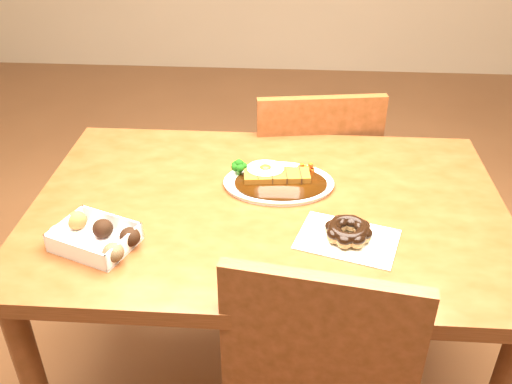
# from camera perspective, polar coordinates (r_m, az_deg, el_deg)

# --- Properties ---
(table) EXTENTS (1.20, 0.80, 0.75)m
(table) POSITION_cam_1_polar(r_m,az_deg,el_deg) (1.50, 1.19, -4.31)
(table) COLOR #532B10
(table) RESTS_ON ground
(chair_far) EXTENTS (0.48, 0.48, 0.87)m
(chair_far) POSITION_cam_1_polar(r_m,az_deg,el_deg) (2.05, 5.39, 0.65)
(chair_far) COLOR #532B10
(chair_far) RESTS_ON ground
(katsu_curry_plate) EXTENTS (0.29, 0.22, 0.06)m
(katsu_curry_plate) POSITION_cam_1_polar(r_m,az_deg,el_deg) (1.52, 2.10, 1.21)
(katsu_curry_plate) COLOR white
(katsu_curry_plate) RESTS_ON table
(donut_box) EXTENTS (0.21, 0.19, 0.05)m
(donut_box) POSITION_cam_1_polar(r_m,az_deg,el_deg) (1.34, -15.86, -4.31)
(donut_box) COLOR white
(donut_box) RESTS_ON table
(pon_de_ring) EXTENTS (0.26, 0.22, 0.04)m
(pon_de_ring) POSITION_cam_1_polar(r_m,az_deg,el_deg) (1.33, 9.21, -3.97)
(pon_de_ring) COLOR silver
(pon_de_ring) RESTS_ON table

